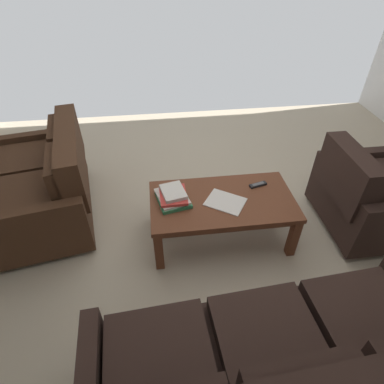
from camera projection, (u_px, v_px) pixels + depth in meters
ground_plane at (214, 218)px, 3.10m from camera, size 5.93×4.86×0.01m
sofa_main at (275, 374)px, 1.66m from camera, size 2.03×0.92×0.86m
loveseat_near at (47, 183)px, 2.93m from camera, size 1.05×1.46×0.88m
coffee_table at (222, 205)px, 2.68m from camera, size 1.22×0.66×0.44m
armchair_side at (366, 196)px, 2.81m from camera, size 0.79×0.87×0.84m
book_stack at (173, 196)px, 2.60m from camera, size 0.31×0.35×0.11m
tv_remote at (258, 185)px, 2.78m from camera, size 0.17×0.08×0.02m
loose_magazine at (225, 202)px, 2.61m from camera, size 0.39×0.37×0.01m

